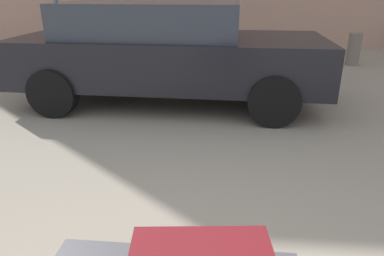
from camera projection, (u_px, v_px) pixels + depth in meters
The scene contains 2 objects.
parked_car at pixel (166, 50), 5.15m from camera, with size 4.36×2.03×1.42m.
bollard_kerb_near at pixel (354, 49), 7.75m from camera, with size 0.27×0.27×0.69m, color #72665B.
Camera 1 is at (0.21, -1.13, 1.62)m, focal length 33.52 mm.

